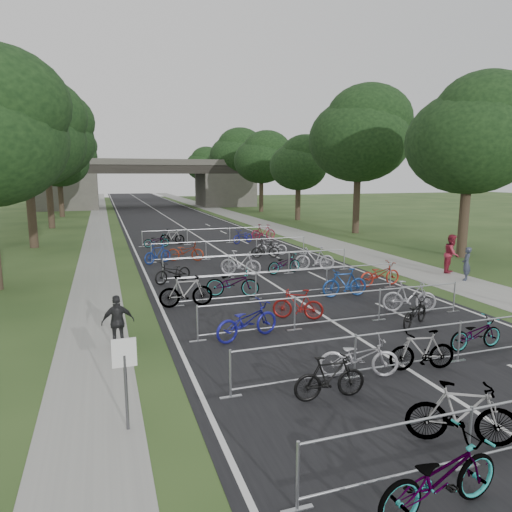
{
  "coord_description": "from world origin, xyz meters",
  "views": [
    {
      "loc": [
        -7.03,
        -5.36,
        4.8
      ],
      "look_at": [
        -0.41,
        14.33,
        1.1
      ],
      "focal_mm": 32.0,
      "sensor_mm": 36.0,
      "label": 1
    }
  ],
  "objects_px": {
    "bike_0": "(439,477)",
    "pedestrian_b": "(452,254)",
    "overpass_bridge": "(151,184)",
    "pedestrian_a": "(466,264)",
    "pedestrian_c": "(118,322)",
    "park_sign": "(125,367)",
    "bike_1": "(462,414)"
  },
  "relations": [
    {
      "from": "bike_0",
      "to": "pedestrian_b",
      "type": "relative_size",
      "value": 1.13
    },
    {
      "from": "overpass_bridge",
      "to": "pedestrian_c",
      "type": "height_order",
      "value": "overpass_bridge"
    },
    {
      "from": "bike_1",
      "to": "pedestrian_a",
      "type": "xyz_separation_m",
      "value": [
        9.81,
        10.41,
        0.19
      ]
    },
    {
      "from": "overpass_bridge",
      "to": "pedestrian_a",
      "type": "height_order",
      "value": "overpass_bridge"
    },
    {
      "from": "pedestrian_b",
      "to": "pedestrian_c",
      "type": "xyz_separation_m",
      "value": [
        -16.0,
        -5.17,
        -0.2
      ]
    },
    {
      "from": "bike_1",
      "to": "pedestrian_b",
      "type": "relative_size",
      "value": 1.01
    },
    {
      "from": "park_sign",
      "to": "pedestrian_a",
      "type": "relative_size",
      "value": 1.18
    },
    {
      "from": "pedestrian_b",
      "to": "pedestrian_c",
      "type": "height_order",
      "value": "pedestrian_b"
    },
    {
      "from": "park_sign",
      "to": "pedestrian_c",
      "type": "xyz_separation_m",
      "value": [
        0.0,
        4.39,
        -0.51
      ]
    },
    {
      "from": "bike_0",
      "to": "bike_1",
      "type": "distance_m",
      "value": 2.02
    },
    {
      "from": "park_sign",
      "to": "bike_1",
      "type": "distance_m",
      "value": 6.19
    },
    {
      "from": "overpass_bridge",
      "to": "pedestrian_b",
      "type": "xyz_separation_m",
      "value": [
        9.2,
        -52.44,
        -2.58
      ]
    },
    {
      "from": "park_sign",
      "to": "bike_1",
      "type": "relative_size",
      "value": 0.94
    },
    {
      "from": "park_sign",
      "to": "bike_0",
      "type": "xyz_separation_m",
      "value": [
        4.1,
        -3.68,
        -0.7
      ]
    },
    {
      "from": "overpass_bridge",
      "to": "pedestrian_b",
      "type": "height_order",
      "value": "overpass_bridge"
    },
    {
      "from": "pedestrian_a",
      "to": "pedestrian_c",
      "type": "bearing_deg",
      "value": -28.65
    },
    {
      "from": "overpass_bridge",
      "to": "pedestrian_a",
      "type": "relative_size",
      "value": 20.06
    },
    {
      "from": "park_sign",
      "to": "pedestrian_c",
      "type": "relative_size",
      "value": 1.2
    },
    {
      "from": "overpass_bridge",
      "to": "park_sign",
      "type": "relative_size",
      "value": 16.99
    },
    {
      "from": "pedestrian_c",
      "to": "pedestrian_b",
      "type": "bearing_deg",
      "value": -165.89
    },
    {
      "from": "overpass_bridge",
      "to": "pedestrian_a",
      "type": "bearing_deg",
      "value": -80.88
    },
    {
      "from": "park_sign",
      "to": "pedestrian_a",
      "type": "bearing_deg",
      "value": 27.36
    },
    {
      "from": "pedestrian_a",
      "to": "pedestrian_b",
      "type": "distance_m",
      "value": 1.65
    },
    {
      "from": "bike_0",
      "to": "pedestrian_b",
      "type": "bearing_deg",
      "value": -47.34
    },
    {
      "from": "bike_0",
      "to": "park_sign",
      "type": "bearing_deg",
      "value": 42.69
    },
    {
      "from": "overpass_bridge",
      "to": "bike_0",
      "type": "height_order",
      "value": "overpass_bridge"
    },
    {
      "from": "bike_1",
      "to": "bike_0",
      "type": "bearing_deg",
      "value": 158.61
    },
    {
      "from": "pedestrian_b",
      "to": "pedestrian_c",
      "type": "relative_size",
      "value": 1.26
    },
    {
      "from": "park_sign",
      "to": "pedestrian_b",
      "type": "xyz_separation_m",
      "value": [
        16.0,
        9.56,
        -0.31
      ]
    },
    {
      "from": "pedestrian_a",
      "to": "overpass_bridge",
      "type": "bearing_deg",
      "value": -122.67
    },
    {
      "from": "bike_1",
      "to": "pedestrian_c",
      "type": "distance_m",
      "value": 8.85
    },
    {
      "from": "bike_0",
      "to": "pedestrian_c",
      "type": "relative_size",
      "value": 1.42
    }
  ]
}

